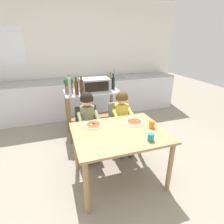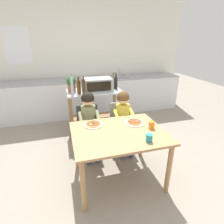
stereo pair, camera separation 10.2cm
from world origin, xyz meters
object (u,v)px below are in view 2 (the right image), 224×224
(bottle_tall_green_wine, at_px, (116,83))
(drinking_cup_orange, at_px, (152,125))
(bottle_clear_vinegar, at_px, (84,87))
(bottle_brown_beer, at_px, (72,86))
(bottle_dark_olive_oil, at_px, (113,82))
(drinking_cup_teal, at_px, (149,138))
(pizza_plate_cream, at_px, (93,124))
(kitchen_island_cart, at_px, (95,106))
(dining_table, at_px, (118,139))
(bottle_slim_sauce, at_px, (79,87))
(potted_herb_plant, at_px, (71,84))
(child_in_olive_shirt, at_px, (89,117))
(toaster_oven, at_px, (97,84))
(dining_chair_left, at_px, (89,127))
(pizza_plate_white, at_px, (134,122))
(child_in_yellow_shirt, at_px, (124,115))
(dining_chair_right, at_px, (121,123))

(bottle_tall_green_wine, xyz_separation_m, drinking_cup_orange, (0.05, -1.43, -0.23))
(bottle_clear_vinegar, distance_m, drinking_cup_orange, 1.43)
(bottle_brown_beer, relative_size, bottle_dark_olive_oil, 1.20)
(bottle_tall_green_wine, bearing_deg, drinking_cup_teal, -94.32)
(pizza_plate_cream, distance_m, drinking_cup_teal, 0.79)
(kitchen_island_cart, bearing_deg, bottle_dark_olive_oil, 18.78)
(bottle_brown_beer, height_order, drinking_cup_teal, bottle_brown_beer)
(dining_table, height_order, drinking_cup_teal, drinking_cup_teal)
(bottle_slim_sauce, bearing_deg, potted_herb_plant, 121.54)
(bottle_slim_sauce, xyz_separation_m, child_in_olive_shirt, (0.07, -0.62, -0.33))
(kitchen_island_cart, distance_m, bottle_brown_beer, 0.62)
(toaster_oven, height_order, bottle_tall_green_wine, bottle_tall_green_wine)
(bottle_dark_olive_oil, distance_m, drinking_cup_orange, 1.57)
(kitchen_island_cart, xyz_separation_m, dining_chair_left, (-0.23, -0.63, -0.12))
(potted_herb_plant, relative_size, drinking_cup_teal, 3.26)
(bottle_brown_beer, bearing_deg, pizza_plate_cream, -79.61)
(potted_herb_plant, bearing_deg, kitchen_island_cart, -7.43)
(pizza_plate_white, bearing_deg, bottle_tall_green_wine, 84.97)
(potted_herb_plant, distance_m, child_in_olive_shirt, 0.90)
(bottle_tall_green_wine, distance_m, pizza_plate_cream, 1.34)
(child_in_yellow_shirt, distance_m, drinking_cup_orange, 0.66)
(drinking_cup_teal, bearing_deg, dining_chair_left, 116.93)
(dining_table, distance_m, child_in_yellow_shirt, 0.67)
(pizza_plate_cream, distance_m, drinking_cup_orange, 0.77)
(bottle_tall_green_wine, xyz_separation_m, dining_table, (-0.39, -1.40, -0.38))
(potted_herb_plant, xyz_separation_m, child_in_olive_shirt, (0.18, -0.80, -0.35))
(potted_herb_plant, distance_m, pizza_plate_cream, 1.21)
(dining_table, bearing_deg, child_in_olive_shirt, 113.27)
(potted_herb_plant, height_order, dining_table, potted_herb_plant)
(child_in_yellow_shirt, height_order, drinking_cup_orange, child_in_yellow_shirt)
(kitchen_island_cart, distance_m, bottle_slim_sauce, 0.54)
(dining_table, height_order, drinking_cup_orange, drinking_cup_orange)
(kitchen_island_cart, bearing_deg, bottle_slim_sauce, -155.80)
(pizza_plate_white, bearing_deg, toaster_oven, 101.90)
(potted_herb_plant, relative_size, pizza_plate_white, 1.04)
(kitchen_island_cart, distance_m, drinking_cup_teal, 1.72)
(dining_chair_right, bearing_deg, potted_herb_plant, 136.21)
(kitchen_island_cart, xyz_separation_m, bottle_tall_green_wine, (0.43, 0.02, 0.42))
(child_in_olive_shirt, distance_m, pizza_plate_white, 0.72)
(bottle_slim_sauce, distance_m, drinking_cup_orange, 1.51)
(child_in_yellow_shirt, bearing_deg, bottle_slim_sauce, 134.27)
(drinking_cup_orange, bearing_deg, dining_chair_left, 132.52)
(child_in_olive_shirt, relative_size, pizza_plate_cream, 4.04)
(child_in_olive_shirt, bearing_deg, pizza_plate_cream, -90.02)
(dining_chair_right, bearing_deg, bottle_slim_sauce, 140.14)
(dining_table, height_order, dining_chair_right, dining_chair_right)
(drinking_cup_teal, bearing_deg, child_in_yellow_shirt, 88.66)
(dining_chair_left, relative_size, dining_chair_right, 1.00)
(toaster_oven, height_order, bottle_slim_sauce, bottle_slim_sauce)
(pizza_plate_white, bearing_deg, pizza_plate_cream, 169.97)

